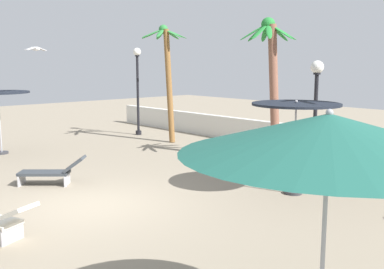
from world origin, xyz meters
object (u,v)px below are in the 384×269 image
patio_umbrella_1 (296,110)px  lamp_post_1 (138,81)px  lounge_chair_0 (52,171)px  lamp_post_3 (316,101)px  seagull_1 (36,49)px  palm_tree_3 (167,68)px  patio_umbrella_2 (329,135)px  palm_tree_1 (272,72)px

patio_umbrella_1 → lamp_post_1: (-11.11, 2.86, 0.34)m
lounge_chair_0 → patio_umbrella_1: bearing=40.4°
lamp_post_3 → seagull_1: (-8.63, -5.05, 1.67)m
lamp_post_3 → lounge_chair_0: lamp_post_3 is taller
palm_tree_3 → lamp_post_3: size_ratio=1.44×
patio_umbrella_1 → lounge_chair_0: (-5.14, -4.37, -1.85)m
seagull_1 → lamp_post_1: bearing=105.9°
palm_tree_3 → lamp_post_3: palm_tree_3 is taller
patio_umbrella_2 → lounge_chair_0: 9.93m
lamp_post_1 → patio_umbrella_1: bearing=-14.4°
patio_umbrella_2 → palm_tree_1: (-7.44, 8.55, 0.42)m
lamp_post_1 → seagull_1: size_ratio=3.79×
patio_umbrella_2 → palm_tree_1: 11.34m
lamp_post_3 → lounge_chair_0: 8.11m
patio_umbrella_1 → patio_umbrella_2: bearing=-52.3°
patio_umbrella_1 → palm_tree_3: bearing=162.7°
patio_umbrella_1 → lamp_post_3: lamp_post_3 is taller
lounge_chair_0 → seagull_1: 5.84m
palm_tree_3 → palm_tree_1: bearing=1.4°
patio_umbrella_1 → lounge_chair_0: size_ratio=1.42×
palm_tree_3 → lounge_chair_0: palm_tree_3 is taller
palm_tree_3 → lamp_post_1: size_ratio=1.22×
patio_umbrella_1 → lamp_post_3: size_ratio=0.71×
patio_umbrella_1 → palm_tree_1: 4.24m
palm_tree_1 → lamp_post_1: 8.10m
palm_tree_1 → lamp_post_1: (-8.08, 0.03, -0.54)m
patio_umbrella_2 → seagull_1: (-13.91, 2.91, 1.26)m
lamp_post_1 → palm_tree_3: bearing=-3.9°
palm_tree_1 → lamp_post_3: palm_tree_1 is taller
patio_umbrella_2 → lamp_post_1: size_ratio=0.76×
patio_umbrella_1 → patio_umbrella_2: (4.42, -5.72, 0.46)m
lounge_chair_0 → palm_tree_1: bearing=73.6°
lamp_post_3 → lamp_post_1: bearing=176.6°
patio_umbrella_2 → palm_tree_3: palm_tree_3 is taller
patio_umbrella_2 → lamp_post_3: size_ratio=0.89×
patio_umbrella_2 → seagull_1: bearing=168.2°
patio_umbrella_1 → lounge_chair_0: bearing=-139.6°
palm_tree_3 → lamp_post_3: bearing=-3.3°
patio_umbrella_2 → seagull_1: seagull_1 is taller
palm_tree_1 → lamp_post_1: size_ratio=1.20×
palm_tree_1 → lounge_chair_0: bearing=-106.4°
lamp_post_1 → seagull_1: 6.05m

